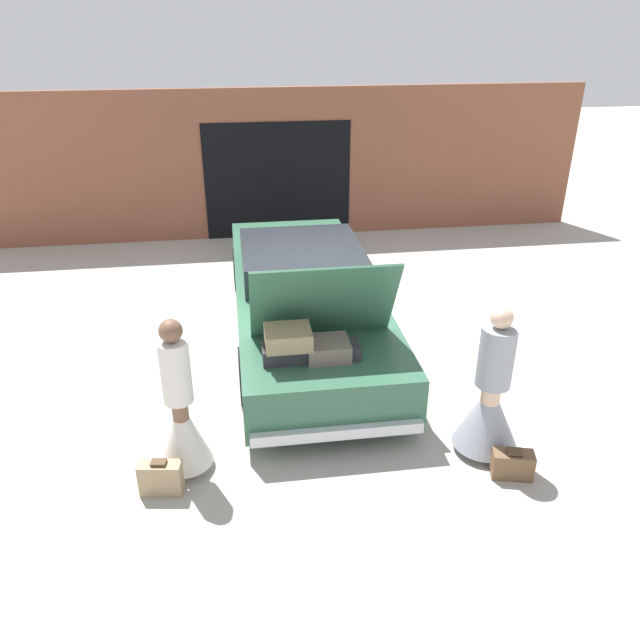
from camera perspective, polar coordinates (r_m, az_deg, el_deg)
ground_plane at (r=8.77m, az=-1.37°, el=-1.12°), size 40.00×40.00×0.00m
garage_wall_back at (r=12.31m, az=-3.93°, el=13.96°), size 12.00×0.14×2.80m
car at (r=8.52m, az=-1.43°, el=2.18°), size 1.89×5.45×1.77m
person_left at (r=6.15m, az=-12.58°, el=-8.77°), size 0.53×0.53×1.64m
person_right at (r=6.48m, az=15.25°, el=-7.28°), size 0.66×0.66×1.62m
suitcase_beside_left_person at (r=6.17m, az=-14.34°, el=-13.82°), size 0.41×0.22×0.37m
suitcase_beside_right_person at (r=6.46m, az=17.18°, el=-12.48°), size 0.42×0.28×0.31m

